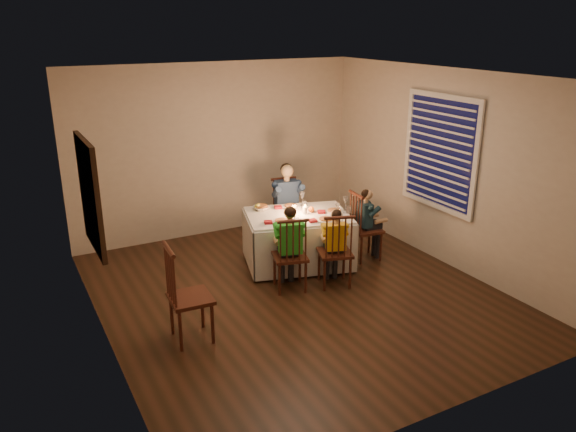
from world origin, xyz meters
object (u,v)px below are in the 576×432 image
chair_extra (193,338)px  child_yellow (334,284)px  chair_near_left (290,288)px  child_teal (365,258)px  child_green (290,288)px  chair_near_right (334,284)px  serving_bowl (261,208)px  dining_table (298,229)px  chair_adult (287,243)px  adult (287,243)px  chair_end (365,258)px

chair_extra → child_yellow: 2.03m
chair_near_left → child_teal: child_teal is taller
chair_near_left → child_green: (0.00, 0.00, 0.00)m
chair_near_right → child_green: 0.57m
child_green → serving_bowl: (0.11, 1.02, 0.74)m
dining_table → child_green: bearing=-110.4°
dining_table → chair_extra: size_ratio=1.50×
dining_table → chair_near_right: bearing=-67.1°
chair_adult → adult: 0.00m
chair_near_right → chair_extra: (-2.00, -0.38, 0.00)m
dining_table → child_green: size_ratio=1.47×
chair_end → adult: size_ratio=0.80×
child_yellow → chair_end: bearing=-130.5°
child_green → adult: bearing=-101.0°
chair_adult → chair_extra: 2.86m
child_yellow → child_teal: child_teal is taller
child_green → child_yellow: bearing=179.8°
serving_bowl → dining_table: bearing=-48.8°
adult → child_green: 1.53m
chair_adult → child_green: size_ratio=0.90×
chair_adult → child_teal: size_ratio=0.97×
chair_end → adult: adult is taller
chair_near_right → chair_end: bearing=-130.5°
chair_end → adult: bearing=40.2°
chair_near_right → chair_end: (0.83, 0.49, 0.00)m
child_teal → chair_near_right: bearing=127.3°
serving_bowl → chair_adult: bearing=30.4°
chair_end → child_yellow: 0.96m
chair_near_right → dining_table: bearing=-64.4°
chair_near_right → child_teal: (0.83, 0.49, 0.00)m
chair_adult → chair_extra: chair_extra is taller
dining_table → chair_extra: (-1.91, -1.15, -0.51)m
child_green → serving_bowl: size_ratio=5.09×
chair_near_left → child_teal: bearing=-150.5°
child_green → serving_bowl: 1.26m
chair_adult → serving_bowl: size_ratio=4.57×
chair_near_left → serving_bowl: (0.11, 1.02, 0.74)m
dining_table → child_yellow: (0.09, -0.78, -0.51)m
chair_adult → child_teal: child_teal is taller
dining_table → chair_near_left: (-0.46, -0.62, -0.51)m
dining_table → chair_near_right: size_ratio=1.64×
chair_near_left → child_teal: 1.41m
chair_adult → chair_extra: size_ratio=0.91×
chair_end → chair_near_left: bearing=110.2°
chair_near_right → chair_extra: chair_extra is taller
chair_near_right → child_yellow: bearing=-0.0°
chair_end → chair_extra: 2.95m
chair_adult → chair_end: (0.68, -1.03, 0.00)m
chair_near_left → chair_near_right: (0.55, -0.16, 0.00)m
child_green → child_teal: bearing=-150.5°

